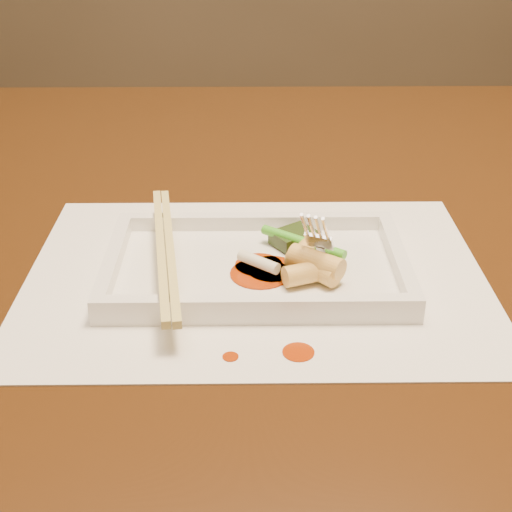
{
  "coord_description": "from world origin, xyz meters",
  "views": [
    {
      "loc": [
        0.07,
        -0.69,
        1.07
      ],
      "look_at": [
        0.08,
        -0.15,
        0.77
      ],
      "focal_mm": 50.0,
      "sensor_mm": 36.0,
      "label": 1
    }
  ],
  "objects_px": {
    "placemat": "(256,275)",
    "plate_base": "(256,270)",
    "chopstick_a": "(161,249)",
    "fork": "(338,179)",
    "table": "(184,285)"
  },
  "relations": [
    {
      "from": "placemat",
      "to": "plate_base",
      "type": "bearing_deg",
      "value": 0.0
    },
    {
      "from": "placemat",
      "to": "plate_base",
      "type": "height_order",
      "value": "plate_base"
    },
    {
      "from": "placemat",
      "to": "chopstick_a",
      "type": "bearing_deg",
      "value": 180.0
    },
    {
      "from": "plate_base",
      "to": "chopstick_a",
      "type": "xyz_separation_m",
      "value": [
        -0.08,
        0.0,
        0.02
      ]
    },
    {
      "from": "chopstick_a",
      "to": "placemat",
      "type": "bearing_deg",
      "value": 0.0
    },
    {
      "from": "placemat",
      "to": "chopstick_a",
      "type": "xyz_separation_m",
      "value": [
        -0.08,
        0.0,
        0.03
      ]
    },
    {
      "from": "chopstick_a",
      "to": "plate_base",
      "type": "bearing_deg",
      "value": 0.0
    },
    {
      "from": "chopstick_a",
      "to": "fork",
      "type": "bearing_deg",
      "value": 6.75
    },
    {
      "from": "table",
      "to": "placemat",
      "type": "bearing_deg",
      "value": -62.2
    },
    {
      "from": "fork",
      "to": "plate_base",
      "type": "bearing_deg",
      "value": -165.58
    },
    {
      "from": "placemat",
      "to": "chopstick_a",
      "type": "relative_size",
      "value": 1.71
    },
    {
      "from": "table",
      "to": "fork",
      "type": "relative_size",
      "value": 10.0
    },
    {
      "from": "table",
      "to": "plate_base",
      "type": "xyz_separation_m",
      "value": [
        0.08,
        -0.15,
        0.11
      ]
    },
    {
      "from": "placemat",
      "to": "fork",
      "type": "relative_size",
      "value": 2.86
    },
    {
      "from": "table",
      "to": "placemat",
      "type": "xyz_separation_m",
      "value": [
        0.08,
        -0.15,
        0.1
      ]
    }
  ]
}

